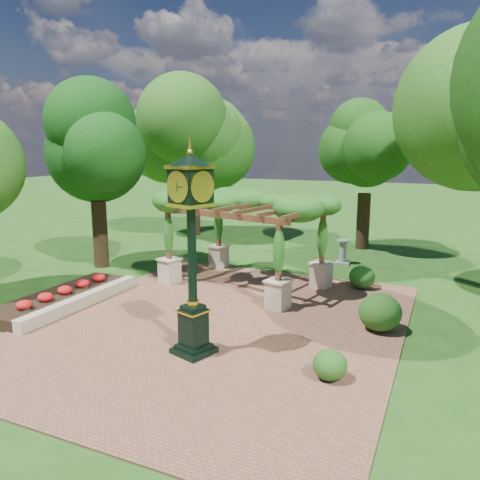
% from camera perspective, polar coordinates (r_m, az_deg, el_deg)
% --- Properties ---
extents(ground, '(120.00, 120.00, 0.00)m').
position_cam_1_polar(ground, '(12.89, -4.67, -11.65)').
color(ground, '#1E4714').
rests_on(ground, ground).
extents(brick_plaza, '(10.00, 12.00, 0.04)m').
position_cam_1_polar(brick_plaza, '(13.70, -2.62, -10.11)').
color(brick_plaza, brown).
rests_on(brick_plaza, ground).
extents(border_wall, '(0.35, 5.00, 0.40)m').
position_cam_1_polar(border_wall, '(15.79, -18.67, -7.09)').
color(border_wall, '#C6B793').
rests_on(border_wall, ground).
extents(flower_bed, '(1.50, 5.00, 0.36)m').
position_cam_1_polar(flower_bed, '(16.40, -20.99, -6.64)').
color(flower_bed, red).
rests_on(flower_bed, ground).
extents(pedestal_clock, '(1.22, 1.22, 4.93)m').
position_cam_1_polar(pedestal_clock, '(10.99, -5.94, 0.39)').
color(pedestal_clock, black).
rests_on(pedestal_clock, brick_plaza).
extents(pergola, '(6.19, 4.62, 3.50)m').
position_cam_1_polar(pergola, '(16.72, 0.51, 3.92)').
color(pergola, beige).
rests_on(pergola, brick_plaza).
extents(sundial, '(0.68, 0.68, 1.08)m').
position_cam_1_polar(sundial, '(20.82, 12.42, -1.61)').
color(sundial, gray).
rests_on(sundial, ground).
extents(shrub_front, '(0.85, 0.85, 0.67)m').
position_cam_1_polar(shrub_front, '(10.66, 10.91, -14.70)').
color(shrub_front, '#235418').
rests_on(shrub_front, brick_plaza).
extents(shrub_mid, '(1.28, 1.28, 1.04)m').
position_cam_1_polar(shrub_mid, '(13.52, 16.71, -8.43)').
color(shrub_mid, '#234F16').
rests_on(shrub_mid, brick_plaza).
extents(shrub_back, '(0.92, 0.92, 0.83)m').
position_cam_1_polar(shrub_back, '(17.31, 14.65, -4.39)').
color(shrub_back, '#26671D').
rests_on(shrub_back, brick_plaza).
extents(tree_west_near, '(3.78, 3.78, 7.23)m').
position_cam_1_polar(tree_west_near, '(20.30, -17.24, 10.60)').
color(tree_west_near, '#352315').
rests_on(tree_west_near, ground).
extents(tree_west_far, '(4.83, 4.83, 8.57)m').
position_cam_1_polar(tree_west_far, '(26.90, -5.86, 13.06)').
color(tree_west_far, black).
rests_on(tree_west_far, ground).
extents(tree_north, '(3.68, 3.68, 7.17)m').
position_cam_1_polar(tree_north, '(23.86, 15.20, 10.61)').
color(tree_north, '#362315').
rests_on(tree_north, ground).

